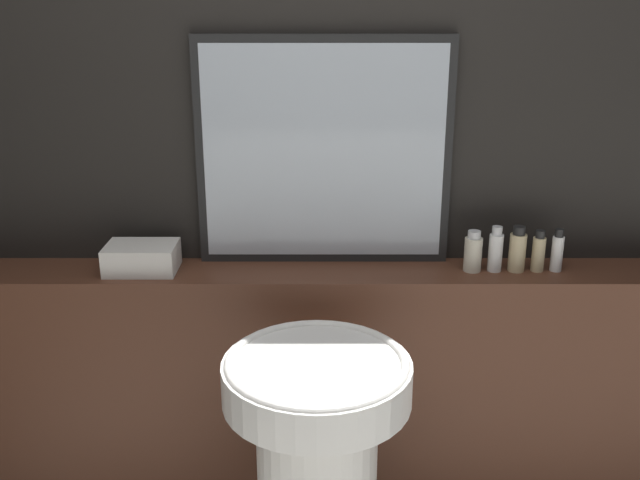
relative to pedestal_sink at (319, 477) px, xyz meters
name	(u,v)px	position (x,y,z in m)	size (l,w,h in m)	color
wall_back	(314,156)	(-0.02, 0.59, 0.76)	(8.00, 0.06, 2.50)	black
vanity_counter	(314,399)	(-0.02, 0.45, -0.03)	(2.44, 0.22, 0.92)	#512D1E
pedestal_sink	(319,477)	(0.00, 0.00, 0.00)	(0.49, 0.49, 0.85)	white
mirror	(327,153)	(0.02, 0.54, 0.78)	(0.79, 0.03, 0.71)	black
towel_stack	(145,257)	(-0.54, 0.45, 0.47)	(0.22, 0.15, 0.09)	silver
shampoo_bottle	(476,253)	(0.48, 0.45, 0.49)	(0.06, 0.06, 0.13)	beige
conditioner_bottle	(498,251)	(0.55, 0.45, 0.49)	(0.04, 0.04, 0.14)	white
lotion_bottle	(520,251)	(0.62, 0.45, 0.49)	(0.05, 0.05, 0.14)	#C6B284
body_wash_bottle	(541,253)	(0.68, 0.45, 0.49)	(0.04, 0.04, 0.13)	#C6B284
hand_soap_bottle	(560,252)	(0.74, 0.45, 0.49)	(0.04, 0.04, 0.14)	white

